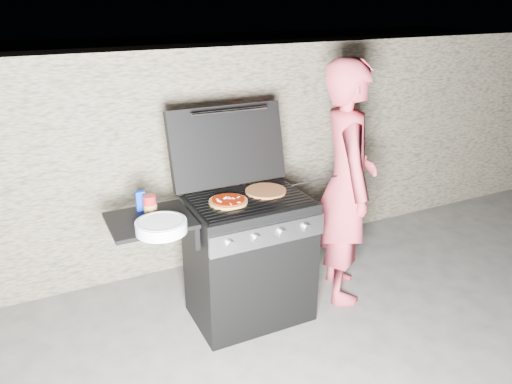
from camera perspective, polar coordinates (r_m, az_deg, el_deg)
name	(u,v)px	position (r m, az deg, el deg)	size (l,w,h in m)	color
ground	(250,313)	(3.76, -0.71, -13.70)	(50.00, 50.00, 0.00)	#4A4949
stone_wall	(196,157)	(4.23, -6.86, 4.04)	(8.00, 0.35, 1.80)	tan
gas_grill	(216,267)	(3.43, -4.57, -8.52)	(1.34, 0.79, 0.91)	black
pizza_topped	(228,201)	(3.25, -3.18, -1.01)	(0.25, 0.25, 0.03)	#AE7D3E
pizza_plain	(266,191)	(3.42, 1.13, 0.13)	(0.28, 0.28, 0.02)	#B27036
sauce_jar	(150,205)	(3.14, -12.01, -1.48)	(0.08, 0.08, 0.12)	maroon
blue_carton	(141,201)	(3.22, -13.04, -0.99)	(0.06, 0.03, 0.13)	#092BC1
plate_stack	(161,227)	(2.92, -10.78, -3.90)	(0.30, 0.30, 0.07)	white
person	(346,184)	(3.67, 10.29, 0.92)	(0.65, 0.43, 1.79)	#CD4150
tongs	(319,180)	(3.55, 7.26, 1.34)	(0.01, 0.01, 0.41)	black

